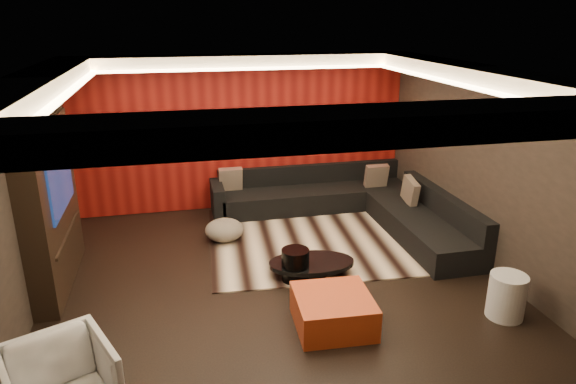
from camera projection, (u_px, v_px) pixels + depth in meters
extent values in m
cube|color=black|center=(276.00, 281.00, 7.03)|extent=(6.00, 6.00, 0.02)
cube|color=silver|center=(275.00, 70.00, 6.10)|extent=(6.00, 6.00, 0.02)
cube|color=black|center=(243.00, 133.00, 9.34)|extent=(6.00, 0.02, 2.80)
cube|color=black|center=(21.00, 201.00, 5.94)|extent=(0.02, 6.00, 2.80)
cube|color=black|center=(486.00, 168.00, 7.19)|extent=(0.02, 6.00, 2.80)
cube|color=#6B0C0A|center=(243.00, 133.00, 9.30)|extent=(5.98, 0.05, 2.78)
cube|color=silver|center=(243.00, 61.00, 8.63)|extent=(6.00, 0.60, 0.22)
cube|color=silver|center=(349.00, 126.00, 3.65)|extent=(6.00, 0.60, 0.22)
cube|color=silver|center=(31.00, 87.00, 5.58)|extent=(0.60, 4.80, 0.22)
cube|color=silver|center=(477.00, 75.00, 6.70)|extent=(0.60, 4.80, 0.22)
cube|color=#FFD899|center=(246.00, 69.00, 8.34)|extent=(4.80, 0.08, 0.04)
cube|color=#FFD899|center=(334.00, 129.00, 3.99)|extent=(4.80, 0.08, 0.04)
cube|color=#FFD899|center=(66.00, 95.00, 5.68)|extent=(0.08, 4.80, 0.04)
cube|color=#FFD899|center=(453.00, 83.00, 6.66)|extent=(0.08, 4.80, 0.04)
cube|color=black|center=(50.00, 206.00, 6.62)|extent=(0.30, 2.00, 2.20)
cube|color=black|center=(60.00, 179.00, 6.54)|extent=(0.04, 1.30, 0.80)
cube|color=black|center=(68.00, 233.00, 6.79)|extent=(0.04, 1.60, 0.04)
cube|color=beige|center=(334.00, 237.00, 8.36)|extent=(4.19, 3.25, 0.02)
cylinder|color=black|center=(311.00, 268.00, 7.11)|extent=(1.29, 1.29, 0.20)
cylinder|color=black|center=(295.00, 265.00, 6.93)|extent=(0.49, 0.49, 0.44)
ellipsoid|color=beige|center=(224.00, 230.00, 8.17)|extent=(0.71, 0.71, 0.34)
cylinder|color=silver|center=(507.00, 296.00, 6.10)|extent=(0.47, 0.47, 0.55)
cube|color=maroon|center=(333.00, 311.00, 5.94)|extent=(0.91, 0.91, 0.39)
cube|color=black|center=(315.00, 198.00, 9.57)|extent=(3.50, 0.90, 0.40)
cube|color=black|center=(310.00, 173.00, 9.77)|extent=(3.50, 0.20, 0.35)
cube|color=black|center=(422.00, 228.00, 8.23)|extent=(0.90, 2.60, 0.40)
cube|color=black|center=(444.00, 204.00, 8.18)|extent=(0.20, 2.60, 0.35)
cube|color=black|center=(218.00, 200.00, 9.16)|extent=(0.20, 0.90, 0.60)
cube|color=#C6AA91|center=(376.00, 176.00, 9.46)|extent=(0.42, 0.20, 0.44)
cube|color=#C6AA91|center=(410.00, 191.00, 8.65)|extent=(0.12, 0.50, 0.50)
cube|color=#C6AA91|center=(231.00, 179.00, 9.28)|extent=(0.42, 0.20, 0.44)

